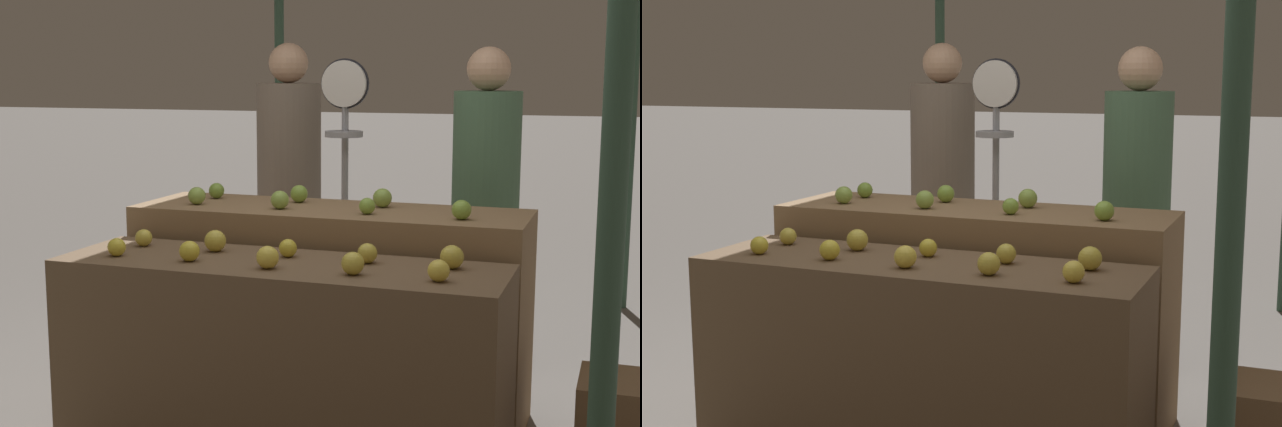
% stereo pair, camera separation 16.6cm
% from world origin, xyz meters
% --- Properties ---
extents(display_counter_front, '(1.77, 0.55, 0.83)m').
position_xyz_m(display_counter_front, '(0.00, 0.00, 0.42)').
color(display_counter_front, brown).
rests_on(display_counter_front, ground_plane).
extents(display_counter_back, '(1.77, 0.55, 0.96)m').
position_xyz_m(display_counter_back, '(0.00, 0.60, 0.48)').
color(display_counter_back, olive).
rests_on(display_counter_back, ground_plane).
extents(apple_front_0, '(0.07, 0.07, 0.07)m').
position_xyz_m(apple_front_0, '(-0.66, -0.11, 0.87)').
color(apple_front_0, gold).
rests_on(apple_front_0, display_counter_front).
extents(apple_front_1, '(0.08, 0.08, 0.08)m').
position_xyz_m(apple_front_1, '(-0.34, -0.10, 0.87)').
color(apple_front_1, gold).
rests_on(apple_front_1, display_counter_front).
extents(apple_front_2, '(0.09, 0.09, 0.09)m').
position_xyz_m(apple_front_2, '(-0.00, -0.12, 0.88)').
color(apple_front_2, yellow).
rests_on(apple_front_2, display_counter_front).
extents(apple_front_3, '(0.08, 0.08, 0.08)m').
position_xyz_m(apple_front_3, '(0.33, -0.11, 0.88)').
color(apple_front_3, gold).
rests_on(apple_front_3, display_counter_front).
extents(apple_front_4, '(0.08, 0.08, 0.08)m').
position_xyz_m(apple_front_4, '(0.65, -0.11, 0.87)').
color(apple_front_4, yellow).
rests_on(apple_front_4, display_counter_front).
extents(apple_front_5, '(0.07, 0.07, 0.07)m').
position_xyz_m(apple_front_5, '(-0.66, 0.10, 0.87)').
color(apple_front_5, gold).
rests_on(apple_front_5, display_counter_front).
extents(apple_front_6, '(0.09, 0.09, 0.09)m').
position_xyz_m(apple_front_6, '(-0.33, 0.10, 0.88)').
color(apple_front_6, gold).
rests_on(apple_front_6, display_counter_front).
extents(apple_front_7, '(0.07, 0.07, 0.07)m').
position_xyz_m(apple_front_7, '(-0.01, 0.10, 0.87)').
color(apple_front_7, gold).
rests_on(apple_front_7, display_counter_front).
extents(apple_front_8, '(0.08, 0.08, 0.08)m').
position_xyz_m(apple_front_8, '(0.32, 0.10, 0.87)').
color(apple_front_8, gold).
rests_on(apple_front_8, display_counter_front).
extents(apple_front_9, '(0.09, 0.09, 0.09)m').
position_xyz_m(apple_front_9, '(0.65, 0.11, 0.88)').
color(apple_front_9, gold).
rests_on(apple_front_9, display_counter_front).
extents(apple_back_0, '(0.08, 0.08, 0.08)m').
position_xyz_m(apple_back_0, '(-0.61, 0.50, 1.00)').
color(apple_back_0, '#8EB247').
rests_on(apple_back_0, display_counter_back).
extents(apple_back_1, '(0.08, 0.08, 0.08)m').
position_xyz_m(apple_back_1, '(-0.20, 0.50, 1.00)').
color(apple_back_1, '#8EB247').
rests_on(apple_back_1, display_counter_back).
extents(apple_back_2, '(0.07, 0.07, 0.07)m').
position_xyz_m(apple_back_2, '(0.21, 0.49, 1.00)').
color(apple_back_2, '#84AD3D').
rests_on(apple_back_2, display_counter_back).
extents(apple_back_3, '(0.08, 0.08, 0.08)m').
position_xyz_m(apple_back_3, '(0.61, 0.49, 1.00)').
color(apple_back_3, '#84AD3D').
rests_on(apple_back_3, display_counter_back).
extents(apple_back_4, '(0.08, 0.08, 0.08)m').
position_xyz_m(apple_back_4, '(-0.62, 0.71, 1.00)').
color(apple_back_4, '#7AA338').
rests_on(apple_back_4, display_counter_back).
extents(apple_back_5, '(0.08, 0.08, 0.08)m').
position_xyz_m(apple_back_5, '(-0.19, 0.72, 1.00)').
color(apple_back_5, '#84AD3D').
rests_on(apple_back_5, display_counter_back).
extents(apple_back_6, '(0.09, 0.09, 0.09)m').
position_xyz_m(apple_back_6, '(0.21, 0.70, 1.00)').
color(apple_back_6, '#8EB247').
rests_on(apple_back_6, display_counter_back).
extents(produce_scale, '(0.26, 0.20, 1.63)m').
position_xyz_m(produce_scale, '(-0.17, 1.31, 1.18)').
color(produce_scale, '#99999E').
rests_on(produce_scale, ground_plane).
extents(person_vendor_at_scale, '(0.46, 0.46, 1.73)m').
position_xyz_m(person_vendor_at_scale, '(-0.61, 1.64, 1.00)').
color(person_vendor_at_scale, '#2D2D38').
rests_on(person_vendor_at_scale, ground_plane).
extents(person_customer_left, '(0.47, 0.47, 1.69)m').
position_xyz_m(person_customer_left, '(0.56, 1.42, 0.98)').
color(person_customer_left, '#2D2D38').
rests_on(person_customer_left, ground_plane).
extents(wooden_crate_side, '(0.37, 0.37, 0.37)m').
position_xyz_m(wooden_crate_side, '(1.30, 0.43, 0.19)').
color(wooden_crate_side, brown).
rests_on(wooden_crate_side, ground_plane).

